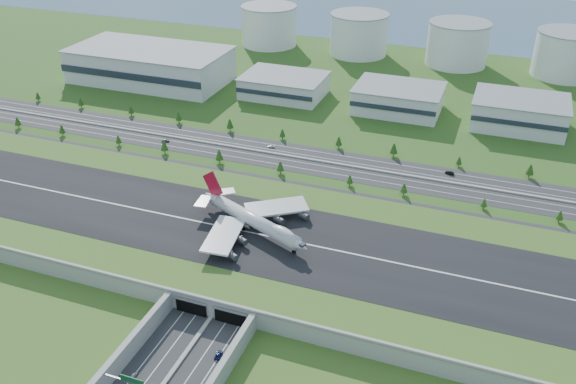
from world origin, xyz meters
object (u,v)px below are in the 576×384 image
(fuel_tank_a, at_px, (269,26))
(boeing_747, at_px, (253,220))
(car_2, at_px, (219,355))
(car_4, at_px, (165,140))
(car_7, at_px, (271,146))
(car_0, at_px, (133,376))
(car_5, at_px, (450,173))

(fuel_tank_a, height_order, boeing_747, fuel_tank_a)
(car_2, bearing_deg, fuel_tank_a, -80.83)
(fuel_tank_a, distance_m, boeing_747, 329.06)
(car_2, bearing_deg, car_4, -64.09)
(boeing_747, height_order, car_7, boeing_747)
(car_4, bearing_deg, car_0, -172.92)
(boeing_747, xyz_separation_m, car_7, (-31.67, 100.73, -13.17))
(car_0, relative_size, car_2, 0.80)
(car_0, relative_size, car_5, 0.76)
(car_5, bearing_deg, car_2, -3.85)
(car_0, bearing_deg, car_7, 101.49)
(boeing_747, bearing_deg, car_2, -53.58)
(car_0, relative_size, car_7, 0.84)
(car_5, bearing_deg, car_4, -68.80)
(fuel_tank_a, xyz_separation_m, car_5, (192.05, -204.64, -16.54))
(car_0, bearing_deg, fuel_tank_a, 109.54)
(fuel_tank_a, xyz_separation_m, car_2, (131.82, -377.81, -16.71))
(car_7, bearing_deg, car_0, -7.66)
(car_2, distance_m, car_4, 191.97)
(car_7, bearing_deg, car_5, 76.52)
(fuel_tank_a, height_order, car_4, fuel_tank_a)
(car_5, height_order, car_7, car_5)
(car_4, xyz_separation_m, car_7, (65.18, 15.24, -0.16))
(fuel_tank_a, bearing_deg, car_4, -85.10)
(boeing_747, distance_m, car_4, 129.84)
(car_0, distance_m, car_7, 191.66)
(boeing_747, relative_size, car_0, 16.46)
(car_2, xyz_separation_m, car_4, (-112.77, 155.35, 0.16))
(fuel_tank_a, distance_m, car_4, 223.88)
(fuel_tank_a, relative_size, car_5, 9.76)
(boeing_747, xyz_separation_m, car_5, (76.14, 103.30, -13.00))
(car_0, height_order, car_7, car_7)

